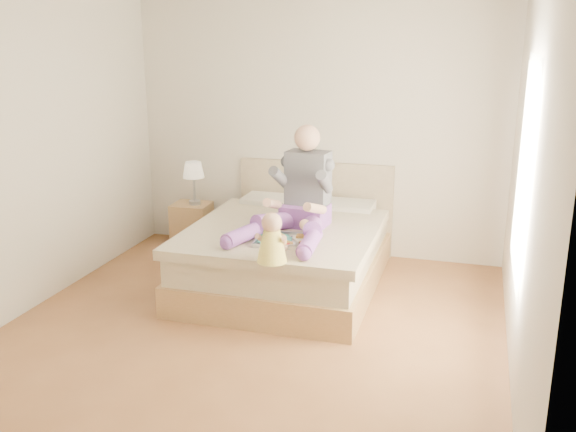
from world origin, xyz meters
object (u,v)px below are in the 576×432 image
(baby, at_px, (272,241))
(nightstand, at_px, (192,225))
(bed, at_px, (289,251))
(adult, at_px, (300,199))
(tray, at_px, (285,238))

(baby, bearing_deg, nightstand, 127.73)
(bed, distance_m, nightstand, 1.55)
(adult, height_order, baby, adult)
(bed, distance_m, adult, 0.63)
(adult, bearing_deg, nightstand, 154.56)
(baby, bearing_deg, adult, 88.73)
(baby, bearing_deg, bed, 96.71)
(nightstand, height_order, baby, baby)
(adult, bearing_deg, baby, -82.31)
(nightstand, distance_m, tray, 2.04)
(adult, xyz_separation_m, baby, (0.02, -0.87, -0.12))
(nightstand, relative_size, tray, 0.91)
(bed, distance_m, baby, 1.18)
(bed, height_order, nightstand, bed)
(nightstand, height_order, tray, tray)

